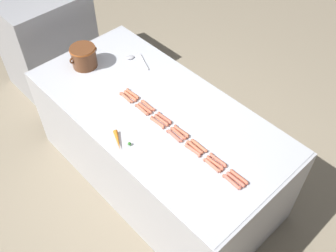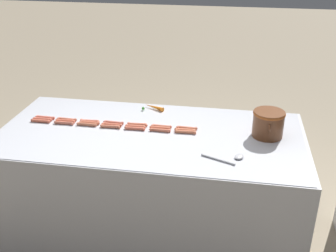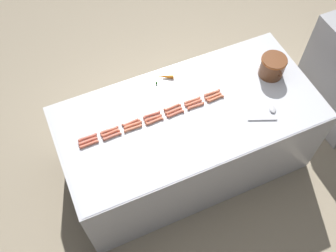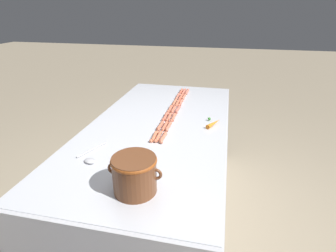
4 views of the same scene
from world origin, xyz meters
The scene contains 27 objects.
ground_plane centered at (0.00, 0.00, 0.00)m, with size 20.00×20.00×0.00m, color gray.
griddle_counter centered at (0.00, 0.00, 0.41)m, with size 0.99×2.06×0.83m.
back_cabinet centered at (0.05, 1.71, 0.51)m, with size 0.79×0.69×1.02m, color #A0A0A4.
hot_dog_0 centered at (-0.09, -0.79, 0.84)m, with size 0.03×0.15×0.02m.
hot_dog_1 centered at (-0.08, -0.62, 0.84)m, with size 0.03×0.15×0.02m.
hot_dog_2 centered at (-0.08, -0.45, 0.84)m, with size 0.03×0.15×0.02m.
hot_dog_3 centered at (-0.09, -0.28, 0.84)m, with size 0.03×0.15×0.02m.
hot_dog_4 centered at (-0.09, -0.11, 0.84)m, with size 0.03×0.15×0.02m.
hot_dog_5 centered at (-0.09, 0.06, 0.84)m, with size 0.03×0.15×0.02m.
hot_dog_6 centered at (-0.09, 0.24, 0.84)m, with size 0.03×0.15×0.02m.
hot_dog_7 centered at (-0.06, -0.79, 0.84)m, with size 0.02×0.15×0.02m.
hot_dog_8 centered at (-0.06, -0.62, 0.84)m, with size 0.03×0.15×0.02m.
hot_dog_9 centered at (-0.06, -0.44, 0.84)m, with size 0.03×0.15×0.02m.
hot_dog_10 centered at (-0.05, -0.28, 0.84)m, with size 0.03×0.15×0.02m.
hot_dog_11 centered at (-0.05, -0.11, 0.84)m, with size 0.03×0.15×0.02m.
hot_dog_12 centered at (-0.06, 0.06, 0.84)m, with size 0.02×0.15×0.02m.
hot_dog_13 centered at (-0.06, 0.23, 0.84)m, with size 0.03×0.15×0.02m.
hot_dog_14 centered at (-0.03, -0.80, 0.84)m, with size 0.02×0.15×0.02m.
hot_dog_15 centered at (-0.03, -0.62, 0.84)m, with size 0.03×0.15×0.02m.
hot_dog_16 centered at (-0.03, -0.45, 0.84)m, with size 0.03×0.15×0.02m.
hot_dog_17 centered at (-0.02, -0.28, 0.84)m, with size 0.03×0.15×0.02m.
hot_dog_18 centered at (-0.02, -0.11, 0.84)m, with size 0.03×0.15×0.02m.
hot_dog_19 centered at (-0.03, 0.06, 0.84)m, with size 0.03×0.15×0.02m.
hot_dog_20 centered at (-0.03, 0.23, 0.84)m, with size 0.03×0.15×0.02m.
bean_pot centered at (-0.08, 0.77, 0.92)m, with size 0.26×0.21×0.17m.
serving_spoon centered at (0.26, 0.55, 0.84)m, with size 0.14×0.26×0.02m.
carrot centered at (-0.39, -0.06, 0.84)m, with size 0.11×0.17×0.03m.
Camera 1 is at (-1.28, -1.49, 2.81)m, focal length 41.14 mm.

